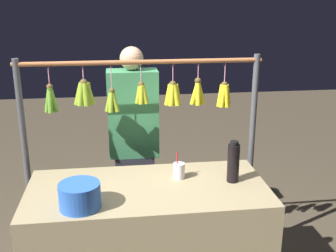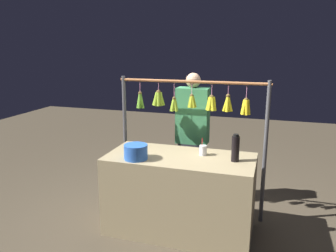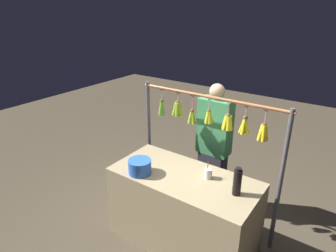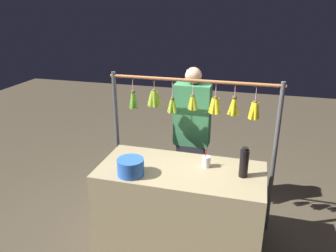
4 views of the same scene
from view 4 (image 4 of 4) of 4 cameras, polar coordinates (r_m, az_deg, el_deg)
name	(u,v)px [view 4 (image 4 of 4)]	position (r m, az deg, el deg)	size (l,w,h in m)	color
ground_plane	(180,243)	(3.51, 2.00, -19.46)	(12.00, 12.00, 0.00)	#4A4030
market_counter	(180,208)	(3.26, 2.09, -13.86)	(1.51, 0.71, 0.83)	tan
display_rack	(192,120)	(3.33, 4.18, 1.00)	(1.70, 0.13, 1.59)	#4C4C51
water_bottle	(244,163)	(2.93, 12.90, -6.17)	(0.08, 0.08, 0.27)	black
blue_bucket	(131,167)	(2.93, -6.43, -6.99)	(0.23, 0.23, 0.15)	blue
drink_cup	(206,162)	(3.07, 6.58, -6.07)	(0.08, 0.08, 0.18)	silver
vendor_person	(192,141)	(3.71, 4.08, -2.51)	(0.39, 0.21, 1.62)	#2D2D38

